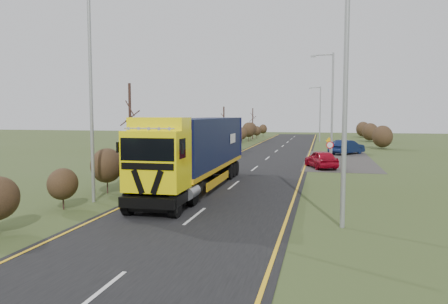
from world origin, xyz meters
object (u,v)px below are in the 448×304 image
streetlight_near (342,71)px  car_blue_sedan (347,147)px  lorry (197,148)px  car_red_hatchback (321,159)px  speed_sign (330,150)px

streetlight_near → car_blue_sedan: bearing=86.5°
car_blue_sedan → lorry: bearing=105.5°
car_red_hatchback → streetlight_near: (0.70, -17.94, 5.03)m
car_blue_sedan → speed_sign: size_ratio=2.17×
car_blue_sedan → streetlight_near: size_ratio=0.43×
streetlight_near → car_red_hatchback: bearing=92.2°
car_red_hatchback → lorry: bearing=39.4°
car_blue_sedan → streetlight_near: streetlight_near is taller
lorry → speed_sign: lorry is taller
streetlight_near → speed_sign: bearing=90.2°
car_red_hatchback → car_blue_sedan: car_blue_sedan is taller
lorry → speed_sign: 13.84m
streetlight_near → speed_sign: (-0.05, 18.34, -4.30)m
lorry → car_red_hatchback: bearing=58.9°
streetlight_near → speed_sign: 18.83m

